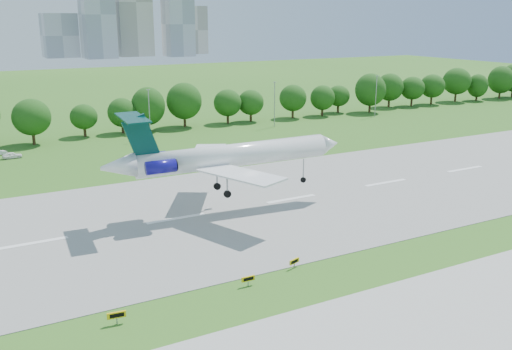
{
  "coord_description": "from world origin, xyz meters",
  "views": [
    {
      "loc": [
        -27.37,
        -50.37,
        28.67
      ],
      "look_at": [
        9.66,
        18.0,
        7.19
      ],
      "focal_mm": 40.0,
      "sensor_mm": 36.0,
      "label": 1
    }
  ],
  "objects": [
    {
      "name": "ground",
      "position": [
        0.0,
        0.0,
        0.0
      ],
      "size": [
        600.0,
        600.0,
        0.0
      ],
      "primitive_type": "plane",
      "color": "#235616",
      "rests_on": "ground"
    },
    {
      "name": "runway",
      "position": [
        0.0,
        25.0,
        0.04
      ],
      "size": [
        400.0,
        45.0,
        0.08
      ],
      "primitive_type": "cube",
      "color": "gray",
      "rests_on": "ground"
    },
    {
      "name": "tree_line",
      "position": [
        0.0,
        92.0,
        6.19
      ],
      "size": [
        288.4,
        8.4,
        10.4
      ],
      "color": "#382314",
      "rests_on": "ground"
    },
    {
      "name": "light_poles",
      "position": [
        -2.5,
        82.0,
        6.34
      ],
      "size": [
        175.9,
        0.25,
        12.19
      ],
      "color": "gray",
      "rests_on": "ground"
    },
    {
      "name": "skyline",
      "position": [
        100.16,
        390.61,
        30.46
      ],
      "size": [
        127.0,
        52.0,
        80.0
      ],
      "color": "#B2B2B7",
      "rests_on": "ground"
    },
    {
      "name": "airliner",
      "position": [
        7.77,
        25.15,
        8.7
      ],
      "size": [
        38.28,
        27.85,
        13.1
      ],
      "rotation": [
        0.0,
        -0.02,
        -0.08
      ],
      "color": "white",
      "rests_on": "ground"
    },
    {
      "name": "taxi_sign_left",
      "position": [
        -0.7,
        0.7,
        0.83
      ],
      "size": [
        1.61,
        0.23,
        1.13
      ],
      "rotation": [
        0.0,
        0.0,
        -0.01
      ],
      "color": "gray",
      "rests_on": "ground"
    },
    {
      "name": "taxi_sign_centre",
      "position": [
        -15.7,
        -0.49,
        0.95
      ],
      "size": [
        1.84,
        0.42,
        1.28
      ],
      "rotation": [
        0.0,
        0.0,
        -0.12
      ],
      "color": "gray",
      "rests_on": "ground"
    },
    {
      "name": "taxi_sign_right",
      "position": [
        6.31,
        2.27,
        0.82
      ],
      "size": [
        1.56,
        0.65,
        1.11
      ],
      "rotation": [
        0.0,
        0.0,
        0.31
      ],
      "color": "gray",
      "rests_on": "ground"
    },
    {
      "name": "service_vehicle_b",
      "position": [
        -16.99,
        77.06,
        0.68
      ],
      "size": [
        4.08,
        1.89,
        1.35
      ],
      "primitive_type": "imported",
      "rotation": [
        0.0,
        0.0,
        1.64
      ],
      "color": "white",
      "rests_on": "ground"
    }
  ]
}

